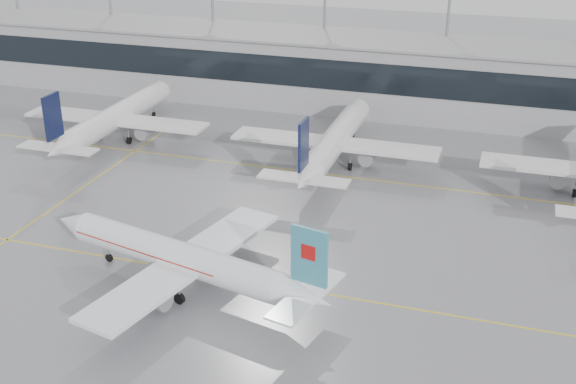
% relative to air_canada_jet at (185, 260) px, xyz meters
% --- Properties ---
extents(ground, '(320.00, 320.00, 0.00)m').
position_rel_air_canada_jet_xyz_m(ground, '(5.90, 3.23, -3.30)').
color(ground, gray).
rests_on(ground, ground).
extents(taxi_line_main, '(120.00, 0.25, 0.01)m').
position_rel_air_canada_jet_xyz_m(taxi_line_main, '(5.90, 3.23, -3.29)').
color(taxi_line_main, gold).
rests_on(taxi_line_main, ground).
extents(taxi_line_north, '(120.00, 0.25, 0.01)m').
position_rel_air_canada_jet_xyz_m(taxi_line_north, '(5.90, 33.23, -3.29)').
color(taxi_line_north, gold).
rests_on(taxi_line_north, ground).
extents(taxi_line_cross, '(0.25, 60.00, 0.01)m').
position_rel_air_canada_jet_xyz_m(taxi_line_cross, '(-24.10, 18.23, -3.29)').
color(taxi_line_cross, gold).
rests_on(taxi_line_cross, ground).
extents(terminal, '(180.00, 15.00, 12.00)m').
position_rel_air_canada_jet_xyz_m(terminal, '(5.90, 65.23, 2.70)').
color(terminal, '#969699').
rests_on(terminal, ground).
extents(terminal_glass, '(180.00, 0.20, 5.00)m').
position_rel_air_canada_jet_xyz_m(terminal_glass, '(5.90, 57.68, 4.20)').
color(terminal_glass, black).
rests_on(terminal_glass, ground).
extents(terminal_roof, '(182.00, 16.00, 0.40)m').
position_rel_air_canada_jet_xyz_m(terminal_roof, '(5.90, 65.23, 8.90)').
color(terminal_roof, gray).
rests_on(terminal_roof, ground).
extents(light_masts, '(156.40, 1.00, 22.60)m').
position_rel_air_canada_jet_xyz_m(light_masts, '(5.90, 71.23, 10.05)').
color(light_masts, gray).
rests_on(light_masts, ground).
extents(air_canada_jet, '(33.97, 27.01, 10.50)m').
position_rel_air_canada_jet_xyz_m(air_canada_jet, '(0.00, 0.00, 0.00)').
color(air_canada_jet, white).
rests_on(air_canada_jet, ground).
extents(parked_jet_b, '(29.64, 36.96, 11.72)m').
position_rel_air_canada_jet_xyz_m(parked_jet_b, '(-29.10, 36.92, 0.41)').
color(parked_jet_b, silver).
rests_on(parked_jet_b, ground).
extents(parked_jet_c, '(29.64, 36.96, 11.72)m').
position_rel_air_canada_jet_xyz_m(parked_jet_c, '(5.90, 36.92, 0.41)').
color(parked_jet_c, silver).
rests_on(parked_jet_c, ground).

